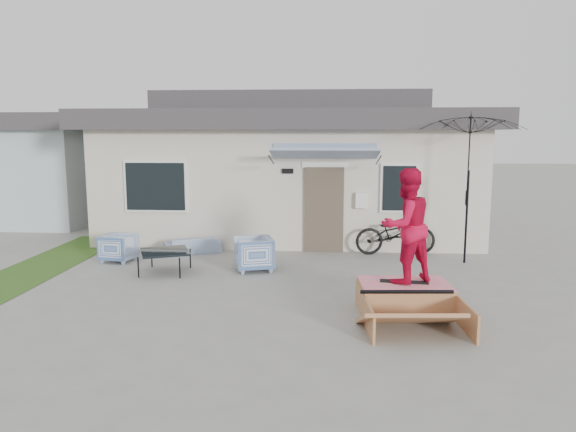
# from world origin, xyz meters

# --- Properties ---
(ground) EXTENTS (90.00, 90.00, 0.00)m
(ground) POSITION_xyz_m (0.00, 0.00, 0.00)
(ground) COLOR gray
(ground) RESTS_ON ground
(grass_strip) EXTENTS (1.40, 8.00, 0.01)m
(grass_strip) POSITION_xyz_m (-5.20, 2.00, 0.00)
(grass_strip) COLOR #2E551C
(grass_strip) RESTS_ON ground
(house) EXTENTS (10.80, 8.49, 4.10)m
(house) POSITION_xyz_m (0.00, 7.99, 1.94)
(house) COLOR beige
(house) RESTS_ON ground
(neighbor_house) EXTENTS (8.60, 7.60, 3.50)m
(neighbor_house) POSITION_xyz_m (-10.50, 10.00, 1.78)
(neighbor_house) COLOR #A9B8BE
(neighbor_house) RESTS_ON ground
(loveseat) EXTENTS (1.41, 0.87, 0.53)m
(loveseat) POSITION_xyz_m (-2.21, 4.12, 0.27)
(loveseat) COLOR #35599A
(loveseat) RESTS_ON ground
(armchair_left) EXTENTS (0.74, 0.77, 0.70)m
(armchair_left) POSITION_xyz_m (-3.68, 3.12, 0.35)
(armchair_left) COLOR #35599A
(armchair_left) RESTS_ON ground
(armchair_right) EXTENTS (0.92, 0.95, 0.80)m
(armchair_right) POSITION_xyz_m (-0.49, 2.54, 0.40)
(armchair_right) COLOR #35599A
(armchair_right) RESTS_ON ground
(coffee_table) EXTENTS (1.25, 1.25, 0.47)m
(coffee_table) POSITION_xyz_m (-2.33, 2.20, 0.24)
(coffee_table) COLOR black
(coffee_table) RESTS_ON ground
(bicycle) EXTENTS (2.01, 0.89, 1.24)m
(bicycle) POSITION_xyz_m (2.73, 4.31, 0.62)
(bicycle) COLOR black
(bicycle) RESTS_ON ground
(patio_umbrella) EXTENTS (2.37, 2.19, 2.20)m
(patio_umbrella) POSITION_xyz_m (4.20, 3.55, 1.75)
(patio_umbrella) COLOR black
(patio_umbrella) RESTS_ON ground
(skate_ramp) EXTENTS (1.58, 2.03, 0.48)m
(skate_ramp) POSITION_xyz_m (2.35, -0.01, 0.24)
(skate_ramp) COLOR #A46C44
(skate_ramp) RESTS_ON ground
(skateboard) EXTENTS (0.80, 0.29, 0.05)m
(skateboard) POSITION_xyz_m (2.34, 0.04, 0.51)
(skateboard) COLOR black
(skateboard) RESTS_ON skate_ramp
(skater) EXTENTS (1.14, 1.07, 1.86)m
(skater) POSITION_xyz_m (2.34, 0.04, 1.46)
(skater) COLOR red
(skater) RESTS_ON skateboard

